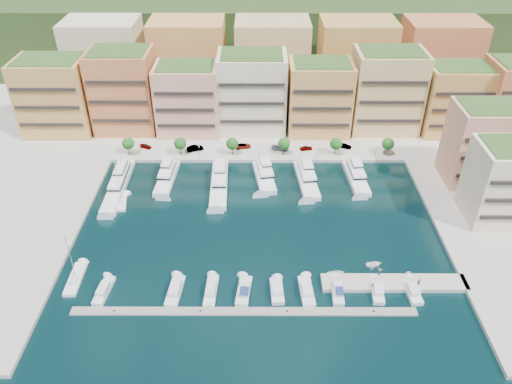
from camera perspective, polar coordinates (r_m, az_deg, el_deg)
ground at (r=128.64m, az=0.25°, el=-3.57°), size 400.00×400.00×0.00m
north_quay at (r=181.54m, az=0.23°, el=8.58°), size 220.00×64.00×2.00m
east_quay at (r=137.37m, az=27.20°, el=-5.28°), size 34.00×76.00×2.00m
west_quay at (r=137.12m, az=-26.75°, el=-5.21°), size 34.00×76.00×2.00m
hillside at (r=225.70m, az=0.22°, el=13.90°), size 240.00×40.00×58.00m
south_pontoon at (r=106.66m, az=-1.40°, el=-13.55°), size 72.00×2.20×0.35m
finger_pier at (r=116.15m, az=15.47°, el=-10.17°), size 32.00×5.00×2.00m
apartment_0 at (r=177.67m, az=-21.93°, el=10.16°), size 22.00×16.50×24.80m
apartment_1 at (r=172.15m, az=-14.86°, el=11.14°), size 20.00×16.50×26.80m
apartment_2 at (r=167.02m, az=-7.81°, el=10.51°), size 20.00×15.50×22.80m
apartment_3 at (r=166.71m, az=-0.46°, el=11.35°), size 22.00×16.50×25.80m
apartment_4 at (r=166.50m, az=7.26°, el=10.66°), size 20.00×15.50×23.80m
apartment_5 at (r=171.79m, az=14.67°, el=11.12°), size 22.00×16.50×26.80m
apartment_6 at (r=177.51m, az=21.71°, el=9.84°), size 20.00×15.50×22.80m
apartment_east_a at (r=151.91m, az=24.44°, el=5.04°), size 18.00×14.50×22.80m
apartment_east_b at (r=138.45m, az=26.86°, el=0.97°), size 18.00×14.50×20.80m
backblock_0 at (r=194.26m, az=-16.73°, el=14.04°), size 26.00×18.00×30.00m
backblock_1 at (r=188.02m, az=-7.65°, el=14.50°), size 26.00×18.00×30.00m
backblock_2 at (r=186.46m, az=1.83°, el=14.61°), size 26.00×18.00×30.00m
backblock_3 at (r=189.70m, az=11.22°, el=14.34°), size 26.00×18.00×30.00m
backblock_4 at (r=197.49m, az=20.05°, el=13.75°), size 26.00×18.00×30.00m
tree_0 at (r=159.09m, az=-14.39°, el=5.38°), size 3.80×3.80×5.65m
tree_1 at (r=155.86m, az=-8.66°, el=5.48°), size 3.80×3.80×5.65m
tree_2 at (r=154.24m, az=-2.75°, el=5.53°), size 3.80×3.80×5.65m
tree_3 at (r=154.27m, az=3.23°, el=5.52°), size 3.80×3.80×5.65m
tree_4 at (r=155.95m, az=9.13°, el=5.45°), size 3.80×3.80×5.65m
tree_5 at (r=159.22m, az=14.85°, el=5.33°), size 3.80×3.80×5.65m
lamppost_0 at (r=156.62m, az=-13.09°, el=4.71°), size 0.30×0.30×4.20m
lamppost_1 at (r=153.52m, az=-6.52°, el=4.79°), size 0.30×0.30×4.20m
lamppost_2 at (r=152.49m, az=0.24°, el=4.81°), size 0.30×0.30×4.20m
lamppost_3 at (r=153.58m, az=6.99°, el=4.77°), size 0.30×0.30×4.20m
lamppost_4 at (r=156.74m, az=13.56°, el=4.66°), size 0.30×0.30×4.20m
yacht_0 at (r=146.97m, az=-15.40°, el=1.00°), size 4.52×26.63×7.30m
yacht_1 at (r=147.19m, az=-10.10°, el=1.79°), size 5.45×18.41×7.30m
yacht_2 at (r=143.03m, az=-4.20°, el=1.28°), size 5.25×24.05×7.30m
yacht_3 at (r=145.40m, az=0.94°, el=1.99°), size 7.07×17.24×7.30m
yacht_4 at (r=144.95m, az=5.77°, el=1.63°), size 6.56×20.10×7.30m
yacht_5 at (r=147.84m, az=11.34°, el=1.85°), size 5.78×17.97×7.30m
cruiser_0 at (r=114.83m, az=-16.99°, el=-10.75°), size 3.37×8.57×2.55m
cruiser_2 at (r=111.35m, az=-9.23°, el=-11.11°), size 3.54×9.09×2.55m
cruiser_3 at (r=110.37m, az=-5.15°, el=-11.22°), size 2.92×9.25×2.55m
cruiser_4 at (r=109.93m, az=-1.40°, el=-11.26°), size 3.67×8.80×2.66m
cruiser_5 at (r=110.02m, az=2.41°, el=-11.26°), size 3.09×7.50×2.55m
cruiser_6 at (r=110.45m, az=5.79°, el=-11.22°), size 3.35×8.82×2.55m
cruiser_7 at (r=111.28m, az=9.31°, el=-11.14°), size 2.83×8.13×2.66m
cruiser_8 at (r=112.99m, az=13.71°, el=-10.98°), size 3.09×7.49×2.55m
cruiser_9 at (r=114.96m, az=17.43°, el=-10.79°), size 3.11×7.76×2.55m
sailboat_2 at (r=140.08m, az=-15.15°, el=-1.21°), size 3.94×8.05×13.20m
sailboat_0 at (r=119.75m, az=-19.93°, el=-9.39°), size 3.00×10.32×13.20m
tender_2 at (r=119.39m, az=13.35°, el=-8.05°), size 4.30×3.49×0.78m
tender_0 at (r=115.39m, az=9.13°, el=-9.19°), size 4.64×3.77×0.85m
tender_1 at (r=118.58m, az=14.01°, el=-8.54°), size 1.75×1.66×0.73m
tender_3 at (r=119.46m, az=17.05°, el=-8.77°), size 1.57×1.40×0.74m
car_0 at (r=162.89m, az=-12.51°, el=5.14°), size 4.32×3.08×1.37m
car_1 at (r=158.72m, az=-6.99°, el=5.00°), size 5.49×3.50×1.71m
car_2 at (r=159.24m, az=-1.49°, el=5.30°), size 5.40×3.20×1.41m
car_3 at (r=158.14m, az=2.77°, el=5.08°), size 5.75×3.20×1.57m
car_4 at (r=158.81m, az=5.75°, el=5.03°), size 4.21×2.36×1.35m
car_5 at (r=161.49m, az=10.08°, el=5.19°), size 4.51×2.70×1.40m
person_0 at (r=115.51m, az=13.89°, el=-8.92°), size 0.68×0.70×1.62m
person_1 at (r=115.73m, az=18.07°, el=-9.69°), size 0.83×0.66×1.66m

